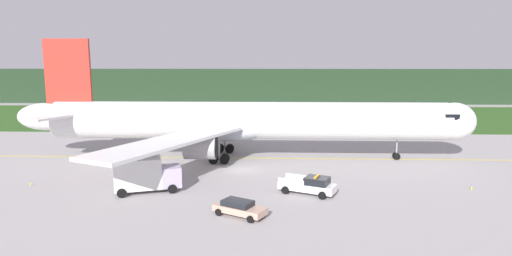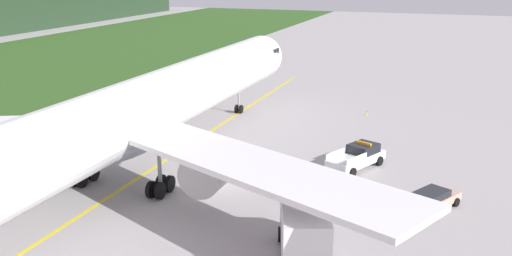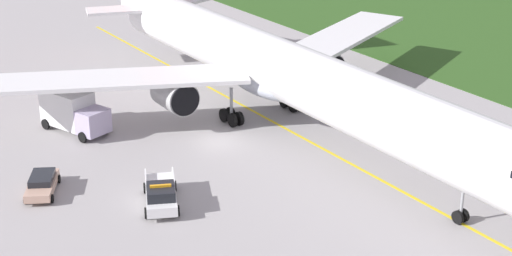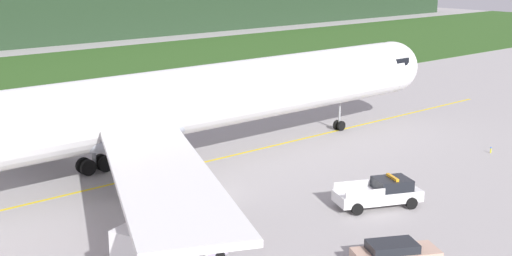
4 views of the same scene
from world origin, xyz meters
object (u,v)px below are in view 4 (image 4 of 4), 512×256
object	(u,v)px
airliner	(148,108)
staff_car	(395,253)
ops_pickup_truck	(381,193)
catering_truck	(170,247)

from	to	relation	value
airliner	staff_car	xyz separation A→B (m)	(1.15, -21.28, -4.30)
ops_pickup_truck	staff_car	bearing A→B (deg)	-136.38
airliner	staff_car	world-z (taller)	airliner
catering_truck	staff_car	bearing A→B (deg)	-32.09
ops_pickup_truck	staff_car	xyz separation A→B (m)	(-6.37, -6.07, -0.20)
staff_car	ops_pickup_truck	bearing A→B (deg)	43.62
ops_pickup_truck	staff_car	distance (m)	8.81
staff_car	catering_truck	bearing A→B (deg)	147.91
airliner	catering_truck	xyz separation A→B (m)	(-8.59, -15.17, -3.20)
ops_pickup_truck	catering_truck	size ratio (longest dim) A/B	0.86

